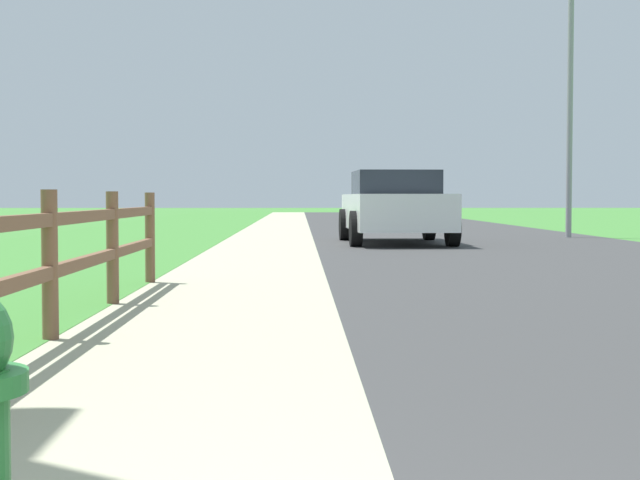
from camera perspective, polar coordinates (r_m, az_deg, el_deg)
name	(u,v)px	position (r m, az deg, el deg)	size (l,w,h in m)	color
ground_plane	(311,233)	(25.68, -0.53, 0.42)	(120.00, 120.00, 0.00)	#408234
road_asphalt	(431,230)	(27.94, 6.62, 0.58)	(7.00, 66.00, 0.01)	#3A3A3A
curb_concrete	(207,230)	(27.80, -6.77, 0.57)	(6.00, 66.00, 0.01)	#B1B08F
grass_verge	(155,230)	(27.99, -9.83, 0.57)	(5.00, 66.00, 0.00)	#408234
parked_suv_white	(395,207)	(20.08, 4.50, 1.99)	(2.22, 4.60, 1.52)	white
street_lamp	(575,60)	(23.86, 14.94, 10.32)	(1.17, 0.20, 7.20)	gray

